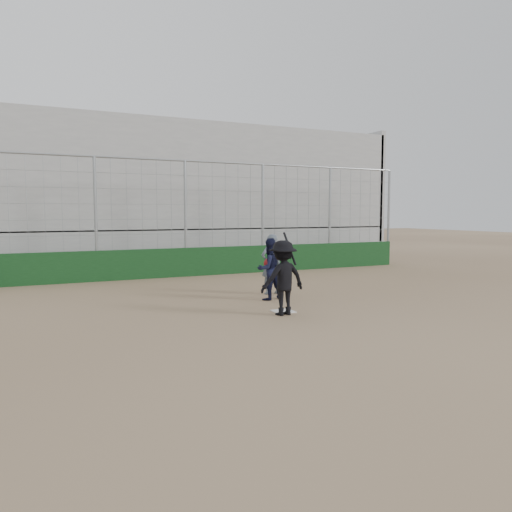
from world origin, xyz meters
name	(u,v)px	position (x,y,z in m)	size (l,w,h in m)	color
ground	(283,312)	(0.00, 0.00, 0.00)	(90.00, 90.00, 0.00)	brown
home_plate	(283,311)	(0.00, 0.00, 0.01)	(0.44, 0.44, 0.02)	white
backstop	(186,249)	(0.00, 7.00, 0.96)	(18.10, 0.25, 4.04)	#103515
bleachers	(150,196)	(0.00, 11.95, 2.92)	(20.25, 6.70, 6.98)	#989898
batter_at_plate	(283,278)	(-0.16, -0.27, 0.81)	(1.09, 0.78, 1.79)	black
catcher_crouched	(269,279)	(0.43, 1.51, 0.53)	(0.91, 0.79, 1.08)	black
umpire	(271,267)	(0.90, 2.30, 0.74)	(0.60, 0.39, 1.48)	#505B66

